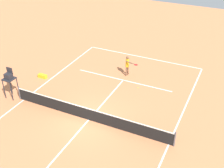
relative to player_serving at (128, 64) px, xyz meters
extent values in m
plane|color=#D37A4C|center=(0.00, 6.70, -1.08)|extent=(60.00, 60.00, 0.00)
cube|color=white|center=(0.00, -3.91, -1.08)|extent=(11.09, 0.10, 0.01)
cube|color=white|center=(-5.54, 6.70, -1.08)|extent=(0.10, 21.23, 0.01)
cube|color=white|center=(5.55, 6.70, -1.08)|extent=(0.10, 21.23, 0.01)
cube|color=white|center=(0.00, 0.87, -1.08)|extent=(8.32, 0.10, 0.01)
cube|color=white|center=(0.00, 6.70, -1.08)|extent=(0.10, 11.67, 0.01)
cylinder|color=#4C4C51|center=(-5.84, 6.70, -0.54)|extent=(0.10, 0.10, 1.07)
cylinder|color=#4C4C51|center=(5.85, 6.70, -0.54)|extent=(0.10, 0.10, 1.07)
cube|color=black|center=(0.00, 6.70, -0.62)|extent=(11.69, 0.03, 0.91)
cube|color=white|center=(0.00, 6.70, -0.15)|extent=(11.69, 0.04, 0.06)
cylinder|color=brown|center=(0.02, -0.12, -0.66)|extent=(0.12, 0.12, 0.84)
cylinder|color=brown|center=(0.07, 0.08, -0.66)|extent=(0.12, 0.12, 0.84)
cylinder|color=yellow|center=(0.05, -0.02, 0.09)|extent=(0.28, 0.28, 0.65)
sphere|color=brown|center=(0.05, -0.02, 0.60)|extent=(0.24, 0.24, 0.24)
cylinder|color=brown|center=(0.00, -0.20, 0.12)|extent=(0.09, 0.09, 0.58)
cylinder|color=brown|center=(-0.19, 0.23, 0.34)|extent=(0.59, 0.23, 0.09)
cylinder|color=black|center=(-0.60, 0.34, 0.34)|extent=(0.26, 0.10, 0.04)
ellipsoid|color=red|center=(-0.88, 0.41, 0.34)|extent=(0.38, 0.35, 0.04)
sphere|color=#CCE033|center=(-1.53, 1.47, -1.04)|extent=(0.07, 0.07, 0.07)
cylinder|color=#232328|center=(6.22, 7.09, -0.30)|extent=(0.07, 0.07, 1.55)
cylinder|color=#232328|center=(6.92, 7.09, -0.30)|extent=(0.07, 0.07, 1.55)
cylinder|color=#232328|center=(6.22, 6.39, -0.30)|extent=(0.07, 0.07, 1.55)
cylinder|color=#232328|center=(6.92, 6.39, -0.30)|extent=(0.07, 0.07, 1.55)
cube|color=#232328|center=(6.57, 6.74, 0.50)|extent=(0.80, 0.80, 0.06)
cube|color=#232328|center=(6.57, 6.74, 0.73)|extent=(0.50, 0.44, 0.40)
cube|color=#232328|center=(6.57, 6.54, 1.08)|extent=(0.50, 0.06, 0.50)
cube|color=yellow|center=(6.31, 3.41, -0.93)|extent=(0.76, 0.32, 0.30)
camera|label=1|loc=(-8.02, 19.91, 11.13)|focal=46.34mm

